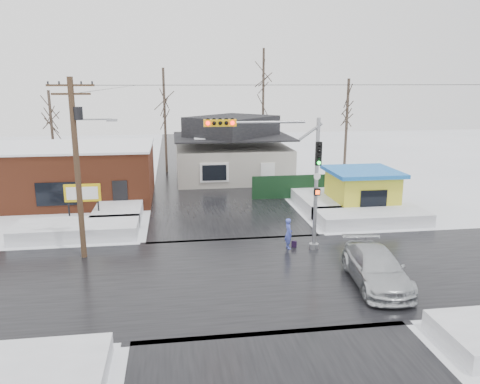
{
  "coord_description": "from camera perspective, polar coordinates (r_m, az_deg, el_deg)",
  "views": [
    {
      "loc": [
        -3.31,
        -19.93,
        8.81
      ],
      "look_at": [
        0.16,
        4.17,
        3.0
      ],
      "focal_mm": 35.0,
      "sensor_mm": 36.0,
      "label": 1
    }
  ],
  "objects": [
    {
      "name": "utility_pole",
      "position": [
        24.16,
        -19.16,
        3.87
      ],
      "size": [
        3.15,
        0.44,
        9.0
      ],
      "color": "#382619",
      "rests_on": "ground"
    },
    {
      "name": "snowbank_nside_w",
      "position": [
        33.22,
        -14.31,
        -1.67
      ],
      "size": [
        3.0,
        8.0,
        0.8
      ],
      "primitive_type": "cube",
      "color": "white",
      "rests_on": "ground"
    },
    {
      "name": "pedestrian",
      "position": [
        25.25,
        5.93,
        -5.07
      ],
      "size": [
        0.45,
        0.64,
        1.66
      ],
      "primitive_type": "imported",
      "rotation": [
        0.0,
        0.0,
        1.65
      ],
      "color": "#4654C5",
      "rests_on": "ground"
    },
    {
      "name": "ground",
      "position": [
        22.04,
        1.15,
        -10.15
      ],
      "size": [
        120.0,
        120.0,
        0.0
      ],
      "primitive_type": "plane",
      "color": "white",
      "rests_on": "ground"
    },
    {
      "name": "tree_far_right",
      "position": [
        42.79,
        13.01,
        10.87
      ],
      "size": [
        3.0,
        3.0,
        9.0
      ],
      "color": "#332821",
      "rests_on": "ground"
    },
    {
      "name": "brick_building",
      "position": [
        37.35,
        -19.95,
        2.22
      ],
      "size": [
        12.2,
        8.2,
        4.12
      ],
      "color": "brown",
      "rests_on": "ground"
    },
    {
      "name": "tree_far_mid",
      "position": [
        48.83,
        2.88,
        14.27
      ],
      "size": [
        3.0,
        3.0,
        12.0
      ],
      "color": "#332821",
      "rests_on": "ground"
    },
    {
      "name": "marquee_sign",
      "position": [
        30.75,
        -18.64,
        -0.24
      ],
      "size": [
        2.2,
        0.21,
        2.55
      ],
      "color": "black",
      "rests_on": "ground"
    },
    {
      "name": "car",
      "position": [
        21.72,
        16.26,
        -8.9
      ],
      "size": [
        2.66,
        5.44,
        1.52
      ],
      "primitive_type": "imported",
      "rotation": [
        0.0,
        0.0,
        -0.1
      ],
      "color": "silver",
      "rests_on": "ground"
    },
    {
      "name": "snowbank_ne",
      "position": [
        30.78,
        15.75,
        -2.95
      ],
      "size": [
        7.0,
        3.0,
        0.8
      ],
      "primitive_type": "cube",
      "color": "white",
      "rests_on": "ground"
    },
    {
      "name": "house",
      "position": [
        42.71,
        -0.97,
        5.09
      ],
      "size": [
        10.4,
        8.4,
        5.76
      ],
      "color": "#B0A99F",
      "rests_on": "ground"
    },
    {
      "name": "snowbank_nw",
      "position": [
        28.78,
        -19.27,
        -4.35
      ],
      "size": [
        7.0,
        3.0,
        0.8
      ],
      "primitive_type": "cube",
      "color": "white",
      "rests_on": "ground"
    },
    {
      "name": "road_ew",
      "position": [
        22.03,
        1.15,
        -10.12
      ],
      "size": [
        120.0,
        10.0,
        0.02
      ],
      "primitive_type": "cube",
      "color": "black",
      "rests_on": "ground"
    },
    {
      "name": "tree_far_west",
      "position": [
        45.27,
        -22.15,
        9.35
      ],
      "size": [
        3.0,
        3.0,
        8.0
      ],
      "color": "#332821",
      "rests_on": "ground"
    },
    {
      "name": "fence",
      "position": [
        36.19,
        7.74,
        0.67
      ],
      "size": [
        8.0,
        0.12,
        1.8
      ],
      "primitive_type": "cube",
      "color": "black",
      "rests_on": "ground"
    },
    {
      "name": "shopping_bag",
      "position": [
        25.62,
        6.6,
        -6.37
      ],
      "size": [
        0.3,
        0.2,
        0.35
      ],
      "primitive_type": "cube",
      "rotation": [
        0.0,
        0.0,
        -0.32
      ],
      "color": "black",
      "rests_on": "ground"
    },
    {
      "name": "road_ns",
      "position": [
        22.03,
        1.15,
        -10.12
      ],
      "size": [
        10.0,
        120.0,
        0.02
      ],
      "primitive_type": "cube",
      "color": "black",
      "rests_on": "ground"
    },
    {
      "name": "traffic_signal",
      "position": [
        23.99,
        5.8,
        3.09
      ],
      "size": [
        6.05,
        0.68,
        7.0
      ],
      "color": "gray",
      "rests_on": "ground"
    },
    {
      "name": "kiosk",
      "position": [
        33.37,
        14.6,
        0.26
      ],
      "size": [
        4.6,
        4.6,
        2.88
      ],
      "color": "gold",
      "rests_on": "ground"
    },
    {
      "name": "snowbank_nside_e",
      "position": [
        34.59,
        9.4,
        -0.83
      ],
      "size": [
        3.0,
        8.0,
        0.8
      ],
      "primitive_type": "cube",
      "color": "white",
      "rests_on": "ground"
    },
    {
      "name": "tree_far_left",
      "position": [
        45.94,
        -9.27,
        12.18
      ],
      "size": [
        3.0,
        3.0,
        10.0
      ],
      "color": "#332821",
      "rests_on": "ground"
    }
  ]
}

